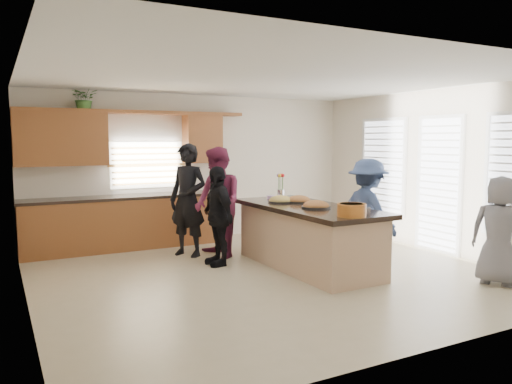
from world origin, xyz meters
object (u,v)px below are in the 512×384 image
island (308,238)px  woman_right_front (499,230)px  salad_bowl (352,209)px  woman_left_back (188,200)px  woman_left_mid (218,203)px  woman_right_back (368,212)px  woman_left_front (218,216)px

island → woman_right_front: bearing=-48.5°
woman_right_front → island: bearing=16.3°
salad_bowl → woman_left_back: woman_left_back is taller
island → woman_left_back: woman_left_back is taller
salad_bowl → woman_left_mid: 2.54m
woman_right_back → salad_bowl: bearing=126.0°
woman_right_back → woman_left_mid: bearing=46.1°
woman_left_back → woman_right_front: (3.10, -3.52, -0.21)m
woman_left_front → woman_right_front: woman_left_front is taller
salad_bowl → island: bearing=85.2°
woman_left_front → woman_left_mid: bearing=154.8°
island → woman_left_front: bearing=144.0°
island → woman_left_mid: 1.63m
woman_right_back → woman_left_back: bearing=45.7°
island → woman_left_front: 1.43m
woman_left_mid → woman_left_front: bearing=-29.3°
woman_left_back → woman_left_front: woman_left_back is taller
island → woman_left_front: (-1.14, 0.80, 0.32)m
woman_left_front → woman_left_back: bearing=-167.6°
island → salad_bowl: (-0.10, -1.14, 0.59)m
woman_left_mid → woman_left_front: (-0.20, -0.45, -0.14)m
woman_left_back → woman_left_mid: (0.39, -0.35, -0.03)m
woman_left_back → woman_left_front: bearing=-21.5°
island → woman_left_mid: woman_left_mid is taller
island → woman_left_back: bearing=128.8°
island → woman_right_front: 2.63m
woman_left_back → woman_left_front: size_ratio=1.22×
island → woman_right_front: size_ratio=1.85×
salad_bowl → woman_right_front: 2.04m
island → woman_left_back: (-1.33, 1.60, 0.49)m
woman_left_back → island: bearing=4.9°
woman_right_front → woman_left_front: bearing=20.6°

